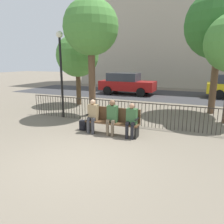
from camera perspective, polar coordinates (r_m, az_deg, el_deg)
ground_plane at (r=5.81m, az=-8.90°, el=-12.42°), size 80.00×80.00×0.00m
park_bench at (r=7.59m, az=0.24°, el=-2.09°), size 1.90×0.45×0.92m
seated_person_0 at (r=7.74m, az=-5.09°, el=-0.62°), size 0.34×0.39×1.19m
seated_person_1 at (r=7.42m, az=-0.02°, el=-0.99°), size 0.34×0.39×1.22m
seated_person_2 at (r=7.19m, az=5.07°, el=-1.80°), size 0.34×0.39×1.16m
backpack at (r=8.17m, az=-7.50°, el=-3.45°), size 0.25×0.23×0.36m
fence_railing at (r=8.73m, az=3.36°, el=0.32°), size 9.01×0.03×0.95m
tree_0 at (r=12.83m, az=-9.02°, el=14.29°), size 2.39×2.39×4.00m
tree_2 at (r=10.13m, az=-5.54°, el=20.96°), size 2.41×2.41×5.14m
tree_3 at (r=11.61m, az=26.35°, el=19.74°), size 3.12×3.12×5.67m
lamp_post at (r=9.95m, az=-13.25°, el=12.63°), size 0.28×0.28×3.74m
street_surface at (r=16.85m, az=13.09°, el=4.30°), size 24.00×6.00×0.01m
parked_car_1 at (r=16.93m, az=3.77°, el=7.52°), size 4.20×1.94×1.62m
building_facade at (r=25.17m, az=17.67°, el=24.95°), size 20.00×6.00×15.79m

